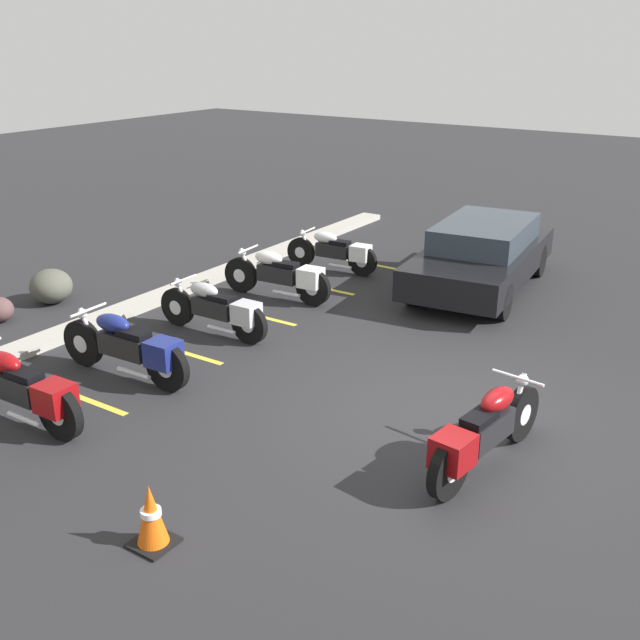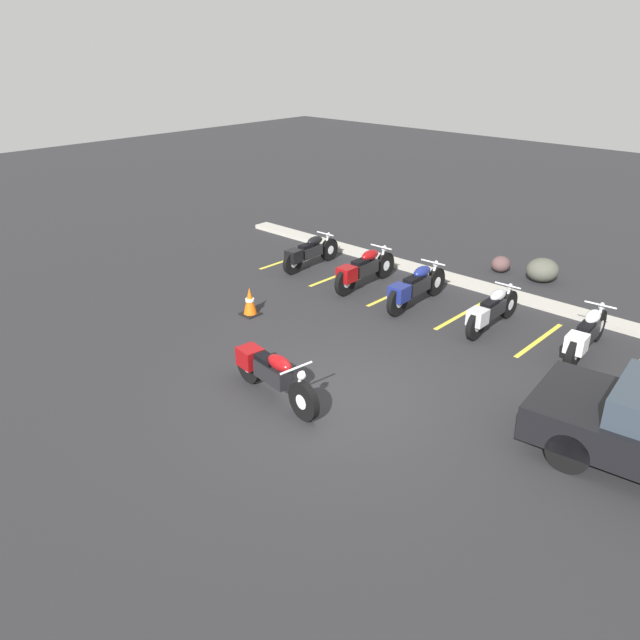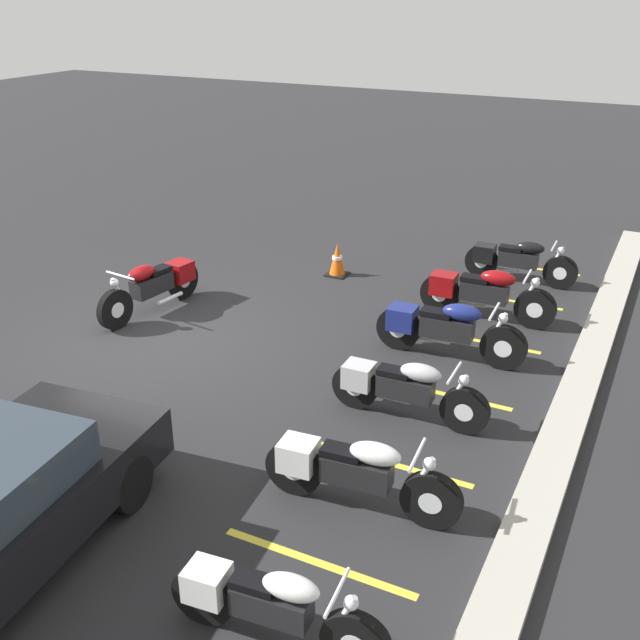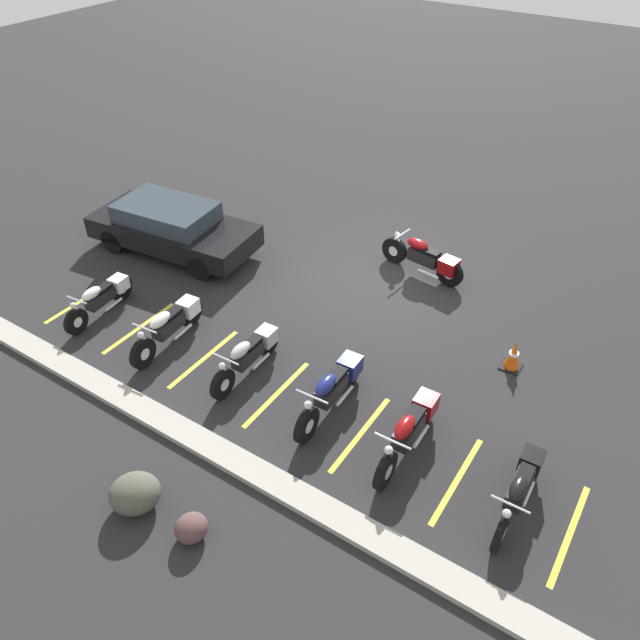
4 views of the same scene
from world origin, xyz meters
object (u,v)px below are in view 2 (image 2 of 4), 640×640
object	(u,v)px
motorcycle_maroon_featured	(271,372)
parked_bike_4	(586,334)
parked_bike_2	(415,287)
landscape_rock_0	(542,270)
parked_bike_3	(491,310)
parked_bike_0	(309,252)
traffic_cone	(250,302)
parked_bike_1	(363,269)
landscape_rock_1	(501,264)

from	to	relation	value
motorcycle_maroon_featured	parked_bike_4	xyz separation A→B (m)	(3.39, 5.25, -0.01)
parked_bike_2	landscape_rock_0	xyz separation A→B (m)	(1.46, 3.60, -0.18)
parked_bike_3	motorcycle_maroon_featured	bearing A→B (deg)	162.96
motorcycle_maroon_featured	parked_bike_0	xyz separation A→B (m)	(-4.15, 5.27, -0.03)
parked_bike_0	parked_bike_4	distance (m)	7.55
motorcycle_maroon_featured	traffic_cone	world-z (taller)	motorcycle_maroon_featured
parked_bike_2	landscape_rock_0	bearing A→B (deg)	-24.27
traffic_cone	parked_bike_0	bearing A→B (deg)	110.66
parked_bike_4	traffic_cone	xyz separation A→B (m)	(-6.35, -3.16, -0.16)
landscape_rock_0	parked_bike_4	bearing A→B (deg)	-54.11
parked_bike_4	parked_bike_2	bearing A→B (deg)	88.79
parked_bike_1	traffic_cone	xyz separation A→B (m)	(-0.80, -3.04, -0.17)
parked_bike_1	parked_bike_2	world-z (taller)	parked_bike_2
motorcycle_maroon_featured	parked_bike_0	distance (m)	6.71
landscape_rock_0	parked_bike_2	bearing A→B (deg)	-112.06
parked_bike_2	parked_bike_3	size ratio (longest dim) A/B	1.09
motorcycle_maroon_featured	landscape_rock_1	distance (m)	8.56
landscape_rock_1	traffic_cone	xyz separation A→B (m)	(-2.79, -6.46, 0.09)
parked_bike_2	parked_bike_1	bearing A→B (deg)	83.50
landscape_rock_0	landscape_rock_1	bearing A→B (deg)	-176.89
parked_bike_2	landscape_rock_1	size ratio (longest dim) A/B	4.44
parked_bike_2	parked_bike_3	distance (m)	1.93
parked_bike_2	landscape_rock_0	world-z (taller)	parked_bike_2
motorcycle_maroon_featured	parked_bike_2	distance (m)	5.04
parked_bike_0	traffic_cone	xyz separation A→B (m)	(1.19, -3.17, -0.14)
parked_bike_3	traffic_cone	size ratio (longest dim) A/B	3.27
motorcycle_maroon_featured	parked_bike_2	size ratio (longest dim) A/B	0.98
parked_bike_2	landscape_rock_1	xyz separation A→B (m)	(0.33, 3.54, -0.27)
parked_bike_3	parked_bike_4	xyz separation A→B (m)	(1.97, 0.18, 0.02)
traffic_cone	parked_bike_4	bearing A→B (deg)	26.43
parked_bike_3	traffic_cone	distance (m)	5.30
parked_bike_4	parked_bike_3	bearing A→B (deg)	90.38
parked_bike_2	landscape_rock_0	distance (m)	3.89
motorcycle_maroon_featured	traffic_cone	distance (m)	3.63
motorcycle_maroon_featured	parked_bike_3	distance (m)	5.28
parked_bike_1	traffic_cone	size ratio (longest dim) A/B	3.53
parked_bike_3	landscape_rock_1	xyz separation A→B (m)	(-1.60, 3.48, -0.23)
parked_bike_2	traffic_cone	world-z (taller)	parked_bike_2
parked_bike_3	parked_bike_4	size ratio (longest dim) A/B	0.96
landscape_rock_1	motorcycle_maroon_featured	bearing A→B (deg)	-88.88
parked_bike_0	traffic_cone	world-z (taller)	parked_bike_0
motorcycle_maroon_featured	landscape_rock_1	world-z (taller)	motorcycle_maroon_featured
motorcycle_maroon_featured	parked_bike_1	world-z (taller)	parked_bike_1
motorcycle_maroon_featured	parked_bike_4	distance (m)	6.26
parked_bike_4	landscape_rock_1	world-z (taller)	parked_bike_4
motorcycle_maroon_featured	parked_bike_3	xyz separation A→B (m)	(1.43, 5.08, -0.03)
parked_bike_1	motorcycle_maroon_featured	bearing A→B (deg)	-158.82
parked_bike_0	landscape_rock_0	size ratio (longest dim) A/B	2.58
landscape_rock_1	parked_bike_2	bearing A→B (deg)	-95.35
parked_bike_1	landscape_rock_1	size ratio (longest dim) A/B	4.41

